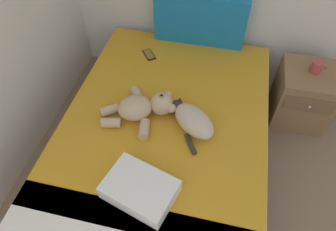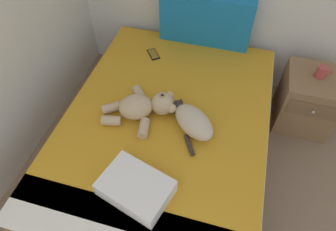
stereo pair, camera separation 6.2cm
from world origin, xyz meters
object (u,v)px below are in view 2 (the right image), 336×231
object	(u,v)px
bed	(167,136)
cat	(192,121)
mug	(322,72)
patterned_cushion	(205,21)
teddy_bear	(144,107)
cell_phone	(153,54)
nightstand	(307,100)
throw_pillow	(136,188)

from	to	relation	value
bed	cat	size ratio (longest dim) A/B	4.93
cat	mug	distance (m)	1.16
bed	patterned_cushion	bearing A→B (deg)	84.88
bed	teddy_bear	bearing A→B (deg)	-172.39
teddy_bear	cell_phone	xyz separation A→B (m)	(-0.14, 0.66, -0.07)
patterned_cushion	teddy_bear	xyz separation A→B (m)	(-0.25, -0.95, -0.15)
bed	mug	world-z (taller)	mug
nightstand	mug	size ratio (longest dim) A/B	4.34
teddy_bear	nightstand	xyz separation A→B (m)	(1.23, 0.71, -0.31)
patterned_cushion	nightstand	size ratio (longest dim) A/B	1.52
patterned_cushion	cat	world-z (taller)	patterned_cushion
cat	cell_phone	bearing A→B (deg)	125.65
cell_phone	mug	size ratio (longest dim) A/B	1.35
cat	teddy_bear	bearing A→B (deg)	175.37
cell_phone	throw_pillow	xyz separation A→B (m)	(0.29, -1.26, 0.05)
teddy_bear	mug	xyz separation A→B (m)	(1.24, 0.73, -0.00)
mug	throw_pillow	bearing A→B (deg)	-129.42
throw_pillow	mug	world-z (taller)	mug
patterned_cushion	throw_pillow	distance (m)	1.56
cat	mug	bearing A→B (deg)	40.72
bed	throw_pillow	xyz separation A→B (m)	(-0.01, -0.62, 0.31)
teddy_bear	cell_phone	world-z (taller)	teddy_bear
bed	cell_phone	size ratio (longest dim) A/B	12.51
patterned_cushion	cat	bearing A→B (deg)	-83.49
cell_phone	nightstand	world-z (taller)	nightstand
bed	mug	xyz separation A→B (m)	(1.08, 0.71, 0.32)
throw_pillow	mug	xyz separation A→B (m)	(1.09, 1.32, 0.02)
cat	nightstand	size ratio (longest dim) A/B	0.79
mug	bed	bearing A→B (deg)	-146.69
bed	throw_pillow	bearing A→B (deg)	-90.98
throw_pillow	teddy_bear	bearing A→B (deg)	104.31
patterned_cushion	cell_phone	world-z (taller)	patterned_cushion
bed	cat	xyz separation A→B (m)	(0.20, -0.05, 0.32)
cat	bed	bearing A→B (deg)	165.51
cat	teddy_bear	size ratio (longest dim) A/B	0.75
bed	nightstand	bearing A→B (deg)	32.65
cat	throw_pillow	bearing A→B (deg)	-110.10
patterned_cushion	throw_pillow	xyz separation A→B (m)	(-0.09, -1.55, -0.17)
mug	cat	bearing A→B (deg)	-139.28
patterned_cushion	mug	xyz separation A→B (m)	(0.99, -0.23, -0.15)
bed	cell_phone	xyz separation A→B (m)	(-0.30, 0.64, 0.26)
nightstand	patterned_cushion	bearing A→B (deg)	165.98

